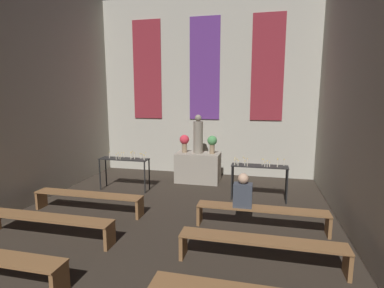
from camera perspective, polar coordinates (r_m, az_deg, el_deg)
name	(u,v)px	position (r m, az deg, el deg)	size (l,w,h in m)	color
wall_back	(205,86)	(9.74, 2.49, 10.94)	(7.11, 0.16, 5.64)	#B2AD9E
altar	(198,167)	(8.99, 1.16, -4.45)	(1.29, 0.75, 0.87)	gray
statue	(198,136)	(8.81, 1.18, 1.63)	(0.28, 0.28, 1.14)	gray
flower_vase_left	(184,141)	(8.93, -1.45, 0.52)	(0.28, 0.28, 0.53)	#937A5B
flower_vase_right	(212,142)	(8.76, 3.86, 0.32)	(0.28, 0.28, 0.53)	#937A5B
candle_rack_left	(125,163)	(8.35, -12.72, -3.55)	(1.36, 0.39, 1.07)	black
candle_rack_right	(259,170)	(7.54, 12.67, -4.94)	(1.36, 0.39, 1.07)	black
pew_third_left	(47,222)	(6.11, -25.82, -13.25)	(2.49, 0.36, 0.43)	brown
pew_third_right	(261,246)	(4.88, 12.98, -18.35)	(2.49, 0.36, 0.43)	brown
pew_back_left	(88,198)	(7.09, -19.16, -9.70)	(2.49, 0.36, 0.43)	brown
pew_back_right	(261,213)	(6.06, 13.05, -12.68)	(2.49, 0.36, 0.43)	brown
person_seated	(243,192)	(5.94, 9.66, -9.03)	(0.36, 0.24, 0.67)	#383D47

